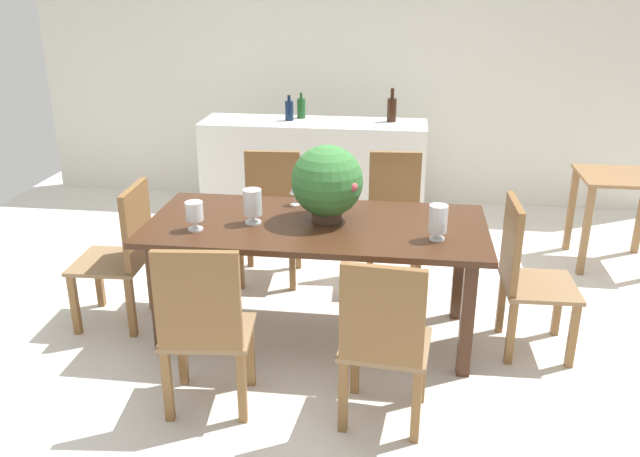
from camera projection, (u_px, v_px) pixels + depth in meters
name	position (u px, v px, depth m)	size (l,w,h in m)	color
ground_plane	(321.00, 316.00, 4.49)	(7.04, 7.04, 0.00)	silver
back_wall	(356.00, 70.00, 6.43)	(6.40, 0.10, 2.60)	silver
dining_table	(316.00, 236.00, 4.03)	(2.05, 0.94, 0.77)	#422616
chair_far_left	(271.00, 209.00, 4.98)	(0.48, 0.49, 0.94)	brown
chair_near_left	(203.00, 324.00, 3.31)	(0.49, 0.45, 0.97)	brown
chair_far_right	(394.00, 214.00, 4.85)	(0.44, 0.46, 0.97)	brown
chair_near_right	(384.00, 338.00, 3.21)	(0.47, 0.45, 0.94)	brown
chair_foot_end	(524.00, 270.00, 3.93)	(0.44, 0.46, 0.95)	brown
chair_head_end	(124.00, 249.00, 4.24)	(0.46, 0.48, 0.94)	brown
flower_centerpiece	(327.00, 182.00, 3.95)	(0.44, 0.44, 0.47)	#4C3828
crystal_vase_left	(194.00, 213.00, 3.85)	(0.10, 0.10, 0.17)	silver
crystal_vase_center_near	(252.00, 203.00, 3.95)	(0.11, 0.11, 0.21)	silver
crystal_vase_right	(438.00, 220.00, 3.70)	(0.11, 0.11, 0.21)	silver
wine_glass	(295.00, 190.00, 4.26)	(0.07, 0.07, 0.14)	silver
kitchen_counter	(314.00, 176.00, 5.89)	(1.96, 0.53, 0.98)	silver
wine_bottle_tall	(289.00, 110.00, 5.73)	(0.07, 0.07, 0.22)	#0F1E38
wine_bottle_dark	(392.00, 109.00, 5.67)	(0.08, 0.08, 0.29)	black
wine_bottle_amber	(301.00, 108.00, 5.82)	(0.07, 0.07, 0.22)	#194C1E
side_table	(619.00, 196.00, 5.12)	(0.63, 0.59, 0.74)	olive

